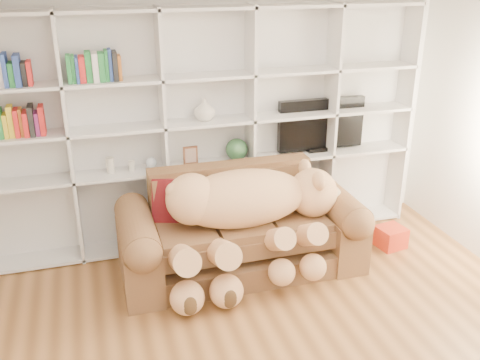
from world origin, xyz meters
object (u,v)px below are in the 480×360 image
object	(u,v)px
teddy_bear	(246,212)
sofa	(240,234)
gift_box	(391,237)
tv	(321,125)

from	to	relation	value
teddy_bear	sofa	bearing A→B (deg)	98.88
sofa	gift_box	world-z (taller)	sofa
sofa	teddy_bear	xyz separation A→B (m)	(0.00, -0.19, 0.31)
sofa	gift_box	size ratio (longest dim) A/B	8.37
sofa	tv	world-z (taller)	tv
teddy_bear	gift_box	size ratio (longest dim) A/B	6.61
sofa	gift_box	distance (m)	1.63
sofa	tv	distance (m)	1.52
gift_box	sofa	bearing A→B (deg)	177.50
gift_box	tv	world-z (taller)	tv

